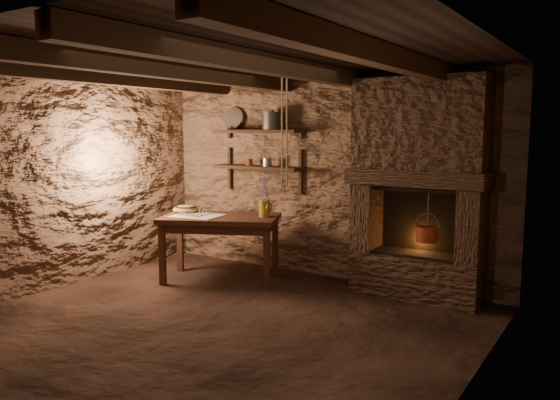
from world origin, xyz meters
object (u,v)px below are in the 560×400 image
Objects in this scene: stoneware_jug at (265,200)px; iron_stockpot at (273,122)px; wooden_bowl at (186,210)px; red_pot at (427,233)px; work_table at (221,245)px.

stoneware_jug is 1.77× the size of iron_stockpot.
stoneware_jug reaches higher than wooden_bowl.
red_pot reaches higher than wooden_bowl.
iron_stockpot is at bearing 126.83° from stoneware_jug.
work_table is 0.65m from wooden_bowl.
work_table is at bearing -166.33° from red_pot.
stoneware_jug is at bearing -0.15° from work_table.
work_table is 2.85× the size of red_pot.
iron_stockpot is at bearing 40.70° from wooden_bowl.
work_table is at bearing -141.24° from stoneware_jug.
work_table is 5.98× the size of iron_stockpot.
stoneware_jug is 1.49× the size of wooden_bowl.
work_table is 0.76m from stoneware_jug.
wooden_bowl reaches higher than work_table.
iron_stockpot reaches higher than wooden_bowl.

